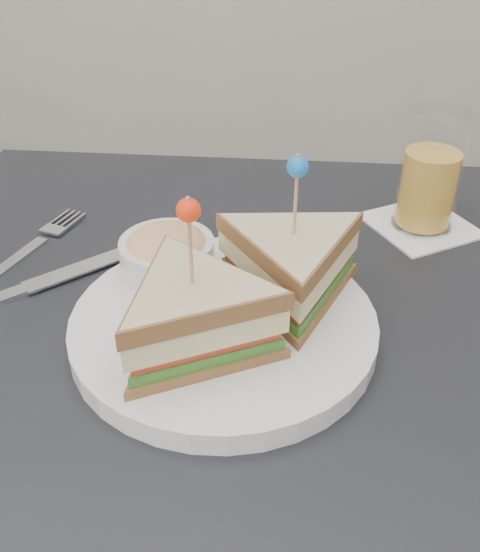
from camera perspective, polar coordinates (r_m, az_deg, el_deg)
name	(u,v)px	position (r m, az deg, el deg)	size (l,w,h in m)	color
table	(230,378)	(0.66, -0.95, -9.44)	(0.80, 0.80, 0.75)	black
plate_meal	(232,294)	(0.57, -0.74, -1.65)	(0.34, 0.31, 0.17)	white
cutlery_fork	(32,246)	(0.77, -18.70, 2.61)	(0.08, 0.20, 0.01)	silver
cutlery_knife	(34,286)	(0.69, -18.52, -0.87)	(0.19, 0.17, 0.01)	white
drink_set	(429,178)	(0.78, 17.16, 8.66)	(0.16, 0.16, 0.15)	white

